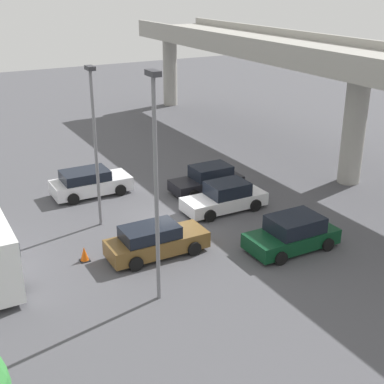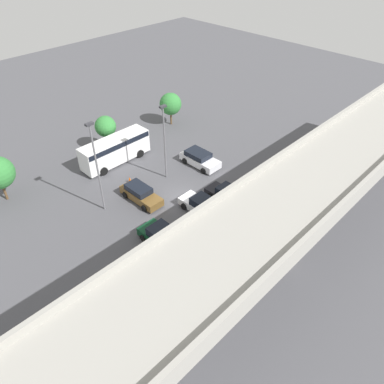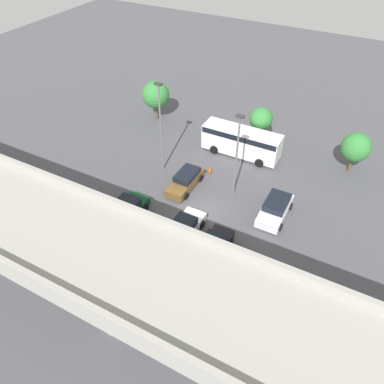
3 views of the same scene
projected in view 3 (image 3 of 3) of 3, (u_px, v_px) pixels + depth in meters
name	position (u px, v px, depth m)	size (l,w,h in m)	color
ground_plane	(201.00, 212.00, 32.95)	(108.21, 108.21, 0.00)	#4C4C51
highway_overpass	(98.00, 259.00, 20.13)	(51.89, 6.40, 8.37)	#9E9B93
parked_car_0	(275.00, 208.00, 32.17)	(2.26, 4.63, 1.54)	silver
parked_car_1	(213.00, 247.00, 28.88)	(2.04, 4.39, 1.58)	black
parked_car_2	(183.00, 229.00, 30.33)	(2.09, 4.74, 1.61)	silver
parked_car_3	(186.00, 180.00, 35.11)	(2.00, 4.74, 1.53)	brown
parked_car_4	(126.00, 210.00, 31.97)	(2.25, 4.46, 1.63)	#0C381E
shuttle_bus	(241.00, 140.00, 38.51)	(8.12, 2.58, 2.90)	white
lamp_post_near_aisle	(237.00, 151.00, 31.63)	(0.70, 0.35, 8.22)	slate
lamp_post_mid_lot	(161.00, 123.00, 34.29)	(0.70, 0.35, 9.13)	slate
tree_front_left	(356.00, 147.00, 35.52)	(2.82, 2.82, 4.28)	brown
tree_front_right	(261.00, 119.00, 39.20)	(2.43, 2.43, 4.29)	brown
tree_front_far_right	(156.00, 95.00, 43.27)	(3.16, 3.16, 4.72)	brown
traffic_cone	(210.00, 169.00, 37.07)	(0.44, 0.44, 0.70)	black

